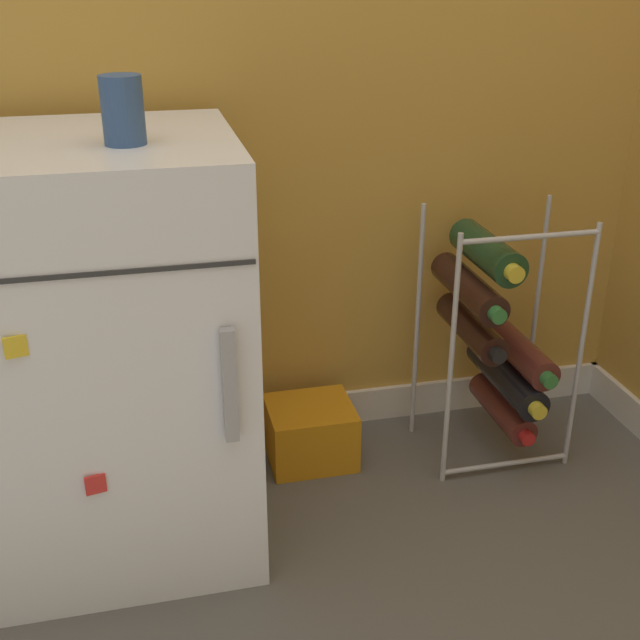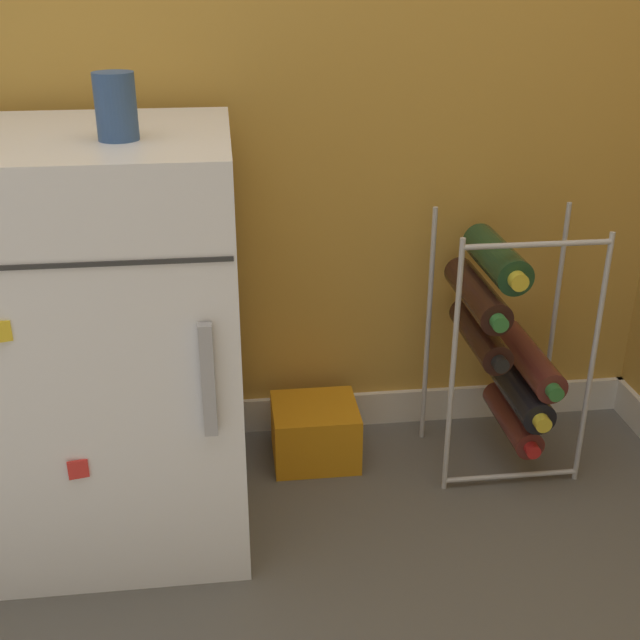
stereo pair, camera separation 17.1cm
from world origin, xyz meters
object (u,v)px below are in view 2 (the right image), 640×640
mini_fridge (106,341)px  fridge_top_cup (116,106)px  wine_rack (503,342)px  soda_box (315,432)px

mini_fridge → fridge_top_cup: bearing=-42.0°
mini_fridge → fridge_top_cup: (0.08, -0.07, 0.48)m
wine_rack → soda_box: bearing=172.8°
wine_rack → soda_box: wine_rack is taller
wine_rack → fridge_top_cup: size_ratio=5.35×
mini_fridge → fridge_top_cup: 0.49m
mini_fridge → wine_rack: size_ratio=1.37×
wine_rack → fridge_top_cup: 1.00m
soda_box → fridge_top_cup: bearing=-148.4°
soda_box → fridge_top_cup: 0.93m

